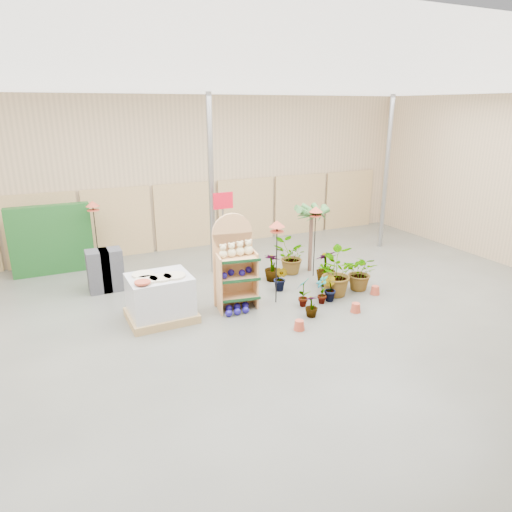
{
  "coord_description": "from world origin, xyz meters",
  "views": [
    {
      "loc": [
        -3.76,
        -7.25,
        4.18
      ],
      "look_at": [
        0.3,
        1.5,
        1.0
      ],
      "focal_mm": 32.0,
      "sensor_mm": 36.0,
      "label": 1
    }
  ],
  "objects_px": {
    "display_shelf": "(234,265)",
    "potted_plant_2": "(334,273)",
    "pallet_stack": "(160,298)",
    "bird_table_front": "(277,227)"
  },
  "relations": [
    {
      "from": "display_shelf",
      "to": "potted_plant_2",
      "type": "relative_size",
      "value": 1.89
    },
    {
      "from": "pallet_stack",
      "to": "bird_table_front",
      "type": "xyz_separation_m",
      "value": [
        2.53,
        -0.24,
        1.27
      ]
    },
    {
      "from": "pallet_stack",
      "to": "potted_plant_2",
      "type": "bearing_deg",
      "value": -7.6
    },
    {
      "from": "bird_table_front",
      "to": "potted_plant_2",
      "type": "bearing_deg",
      "value": -7.02
    },
    {
      "from": "display_shelf",
      "to": "pallet_stack",
      "type": "bearing_deg",
      "value": -171.59
    },
    {
      "from": "display_shelf",
      "to": "pallet_stack",
      "type": "height_order",
      "value": "display_shelf"
    },
    {
      "from": "display_shelf",
      "to": "potted_plant_2",
      "type": "bearing_deg",
      "value": -0.84
    },
    {
      "from": "potted_plant_2",
      "to": "display_shelf",
      "type": "bearing_deg",
      "value": 170.28
    },
    {
      "from": "display_shelf",
      "to": "potted_plant_2",
      "type": "height_order",
      "value": "display_shelf"
    },
    {
      "from": "display_shelf",
      "to": "pallet_stack",
      "type": "xyz_separation_m",
      "value": [
        -1.63,
        0.01,
        -0.47
      ]
    }
  ]
}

